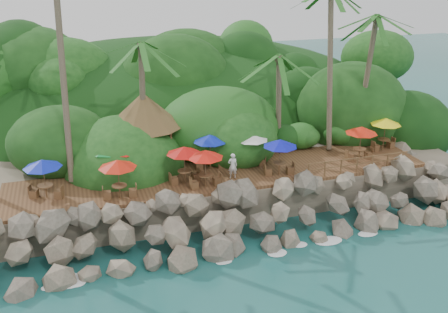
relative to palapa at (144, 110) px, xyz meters
name	(u,v)px	position (x,y,z in m)	size (l,w,h in m)	color
ground	(258,255)	(4.24, -9.45, -5.79)	(140.00, 140.00, 0.00)	#19514F
land_base	(187,141)	(4.24, 6.55, -4.74)	(32.00, 25.20, 2.10)	gray
jungle_hill	(168,126)	(4.24, 14.05, -5.79)	(44.80, 28.00, 15.40)	#143811
seawall	(246,219)	(4.24, -7.45, -4.64)	(29.00, 4.00, 2.30)	gray
terrace	(224,175)	(4.24, -3.45, -3.59)	(26.00, 5.00, 0.20)	brown
jungle_foliage	(190,157)	(4.24, 5.55, -5.79)	(44.00, 16.00, 12.00)	#143811
foam_line	(256,252)	(4.24, -9.15, -5.76)	(25.20, 0.80, 0.06)	white
palms	(201,6)	(3.69, -0.76, 6.26)	(31.42, 6.72, 14.42)	brown
palapa	(144,110)	(0.00, 0.00, 0.00)	(4.85, 4.85, 4.60)	brown
dining_clusters	(213,147)	(3.48, -3.62, -1.60)	(24.32, 4.77, 2.27)	brown
railing	(357,163)	(12.13, -5.80, -2.88)	(7.20, 0.10, 1.00)	brown
waiter	(233,166)	(4.51, -4.33, -2.70)	(0.58, 0.38, 1.58)	silver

